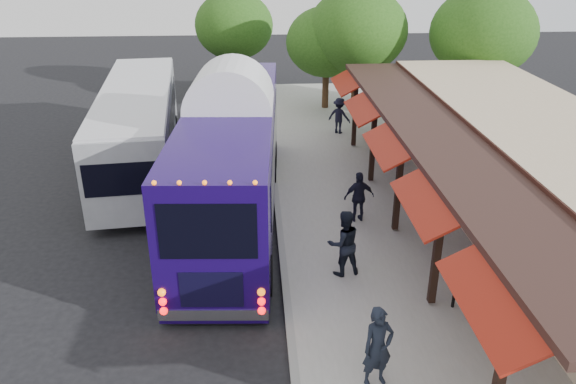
# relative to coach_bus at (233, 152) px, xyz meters

# --- Properties ---
(ground) EXTENTS (90.00, 90.00, 0.00)m
(ground) POSITION_rel_coach_bus_xyz_m (1.45, -5.96, -2.26)
(ground) COLOR black
(ground) RESTS_ON ground
(sidewalk) EXTENTS (10.00, 40.00, 0.15)m
(sidewalk) POSITION_rel_coach_bus_xyz_m (6.45, -1.96, -2.18)
(sidewalk) COLOR #9E9B93
(sidewalk) RESTS_ON ground
(curb) EXTENTS (0.20, 40.00, 0.16)m
(curb) POSITION_rel_coach_bus_xyz_m (1.50, -1.96, -2.18)
(curb) COLOR gray
(curb) RESTS_ON ground
(station_shelter) EXTENTS (8.15, 20.00, 3.60)m
(station_shelter) POSITION_rel_coach_bus_xyz_m (9.83, -1.96, -0.41)
(station_shelter) COLOR #C7AF8A
(station_shelter) RESTS_ON ground
(coach_bus) EXTENTS (3.52, 13.25, 4.20)m
(coach_bus) POSITION_rel_coach_bus_xyz_m (0.00, 0.00, 0.00)
(coach_bus) COLOR #1B0756
(coach_bus) RESTS_ON ground
(city_bus) EXTENTS (3.99, 12.68, 3.35)m
(city_bus) POSITION_rel_coach_bus_xyz_m (-3.97, 4.56, -0.40)
(city_bus) COLOR gray
(city_bus) RESTS_ON ground
(ped_a) EXTENTS (0.79, 0.63, 1.90)m
(ped_a) POSITION_rel_coach_bus_xyz_m (3.20, -8.68, -1.16)
(ped_a) COLOR black
(ped_a) RESTS_ON sidewalk
(ped_b) EXTENTS (1.09, 0.94, 1.95)m
(ped_b) POSITION_rel_coach_bus_xyz_m (3.15, -4.36, -1.13)
(ped_b) COLOR black
(ped_b) RESTS_ON sidewalk
(ped_c) EXTENTS (1.07, 0.56, 1.74)m
(ped_c) POSITION_rel_coach_bus_xyz_m (4.16, -1.16, -1.24)
(ped_c) COLOR black
(ped_c) RESTS_ON sidewalk
(ped_d) EXTENTS (1.29, 1.13, 1.73)m
(ped_d) POSITION_rel_coach_bus_xyz_m (4.85, 8.04, -1.24)
(ped_d) COLOR black
(ped_d) RESTS_ON sidewalk
(sign_board) EXTENTS (0.17, 0.45, 1.01)m
(sign_board) POSITION_rel_coach_bus_xyz_m (5.75, -6.14, -1.42)
(sign_board) COLOR black
(sign_board) RESTS_ON sidewalk
(tree_left) EXTENTS (4.37, 4.37, 5.59)m
(tree_left) POSITION_rel_coach_bus_xyz_m (4.73, 12.54, 1.47)
(tree_left) COLOR #382314
(tree_left) RESTS_ON ground
(tree_mid) EXTENTS (5.17, 5.17, 6.62)m
(tree_mid) POSITION_rel_coach_bus_xyz_m (6.22, 11.79, 2.16)
(tree_mid) COLOR #382314
(tree_mid) RESTS_ON ground
(tree_right) EXTENTS (5.26, 5.26, 6.73)m
(tree_right) POSITION_rel_coach_bus_xyz_m (12.26, 10.24, 2.23)
(tree_right) COLOR #382314
(tree_right) RESTS_ON ground
(tree_far) EXTENTS (4.68, 4.68, 5.99)m
(tree_far) POSITION_rel_coach_bus_xyz_m (-0.30, 16.96, 1.74)
(tree_far) COLOR #382314
(tree_far) RESTS_ON ground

